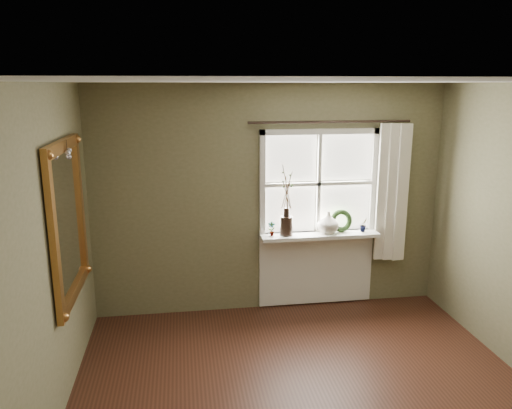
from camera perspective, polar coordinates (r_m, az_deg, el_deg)
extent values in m
plane|color=silver|center=(3.32, 9.00, 13.71)|extent=(4.50, 4.50, 0.00)
cube|color=#6B6746|center=(5.71, 1.59, 0.60)|extent=(4.00, 0.10, 2.60)
cube|color=#6B6746|center=(3.58, -25.48, -8.82)|extent=(0.10, 4.50, 2.60)
cube|color=white|center=(5.86, 7.01, -3.30)|extent=(1.36, 0.06, 0.06)
cube|color=white|center=(5.63, 7.36, 8.26)|extent=(1.36, 0.06, 0.06)
cube|color=white|center=(5.57, 0.73, 2.19)|extent=(0.06, 0.06, 1.24)
cube|color=white|center=(5.92, 13.25, 2.50)|extent=(0.06, 0.06, 1.24)
cube|color=white|center=(5.71, 7.18, 2.36)|extent=(1.24, 0.05, 0.04)
cube|color=white|center=(5.71, 7.18, 2.36)|extent=(0.04, 0.05, 1.12)
cube|color=white|center=(5.61, 3.99, 5.29)|extent=(0.59, 0.01, 0.53)
cube|color=white|center=(5.79, 10.31, 5.35)|extent=(0.59, 0.01, 0.53)
cube|color=white|center=(5.72, 3.89, -0.57)|extent=(0.59, 0.01, 0.53)
cube|color=white|center=(5.90, 10.07, -0.33)|extent=(0.59, 0.01, 0.53)
cube|color=white|center=(5.76, 7.28, -3.49)|extent=(1.36, 0.26, 0.04)
cube|color=white|center=(6.01, 6.87, -7.20)|extent=(1.36, 0.04, 0.88)
cylinder|color=black|center=(5.63, 3.48, -2.45)|extent=(0.15, 0.15, 0.22)
imported|color=beige|center=(5.75, 8.26, -2.03)|extent=(0.32, 0.32, 0.26)
torus|color=#27401C|center=(5.84, 9.70, -2.11)|extent=(0.27, 0.13, 0.27)
imported|color=#27401C|center=(5.61, 1.79, -2.79)|extent=(0.09, 0.07, 0.16)
imported|color=#27401C|center=(5.90, 12.20, -2.28)|extent=(0.11, 0.10, 0.16)
cube|color=#EEE5CE|center=(5.94, 15.21, 1.28)|extent=(0.36, 0.12, 1.59)
cylinder|color=black|center=(5.60, 8.53, 9.33)|extent=(1.84, 0.03, 0.03)
cube|color=white|center=(4.55, -20.76, -1.77)|extent=(0.02, 0.96, 1.18)
cube|color=#A36930|center=(4.43, -21.33, 6.24)|extent=(0.05, 1.16, 0.10)
cube|color=#A36930|center=(4.75, -19.99, -9.23)|extent=(0.05, 1.16, 0.10)
cube|color=#A36930|center=(4.05, -22.11, -3.72)|extent=(0.05, 0.10, 1.18)
cube|color=#A36930|center=(5.05, -19.45, -0.19)|extent=(0.05, 0.10, 1.18)
sphere|color=silver|center=(4.40, -20.72, 5.59)|extent=(0.04, 0.04, 0.04)
sphere|color=silver|center=(4.43, -20.59, 5.13)|extent=(0.04, 0.04, 0.04)
sphere|color=silver|center=(4.46, -20.57, 5.82)|extent=(0.04, 0.04, 0.04)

